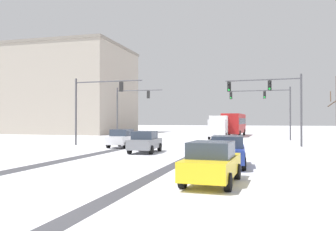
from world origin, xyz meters
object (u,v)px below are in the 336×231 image
object	(u,v)px
traffic_signal_near_left	(94,99)
traffic_signal_far_right	(267,102)
car_white_lead	(122,138)
traffic_signal_near_right	(273,95)
car_yellow_cab_fourth	(212,162)
office_building_far_left_block	(53,91)
car_blue_third	(228,151)
traffic_signal_far_left	(129,104)
box_truck_delivery	(219,126)
car_grey_second	(145,142)
bus_oncoming	(234,123)

from	to	relation	value
traffic_signal_near_left	traffic_signal_far_right	bearing A→B (deg)	41.09
car_white_lead	traffic_signal_near_left	bearing A→B (deg)	162.47
traffic_signal_near_right	car_yellow_cab_fourth	size ratio (longest dim) A/B	1.60
car_yellow_cab_fourth	office_building_far_left_block	bearing A→B (deg)	129.33
traffic_signal_near_left	office_building_far_left_block	bearing A→B (deg)	129.53
car_blue_third	office_building_far_left_block	world-z (taller)	office_building_far_left_block
traffic_signal_near_left	traffic_signal_far_left	xyz separation A→B (m)	(-0.34, 10.07, -0.06)
traffic_signal_far_right	box_truck_delivery	bearing A→B (deg)	166.98
traffic_signal_far_right	box_truck_delivery	world-z (taller)	traffic_signal_far_right
traffic_signal_near_right	car_grey_second	world-z (taller)	traffic_signal_near_right
traffic_signal_far_right	traffic_signal_near_left	bearing A→B (deg)	-138.91
bus_oncoming	office_building_far_left_block	xyz separation A→B (m)	(-34.66, 4.09, 6.03)
car_blue_third	bus_oncoming	xyz separation A→B (m)	(-2.36, 35.86, 1.18)
traffic_signal_near_left	box_truck_delivery	world-z (taller)	traffic_signal_near_left
traffic_signal_far_right	traffic_signal_near_right	bearing A→B (deg)	-88.41
traffic_signal_far_right	car_grey_second	world-z (taller)	traffic_signal_far_right
traffic_signal_far_left	car_grey_second	size ratio (longest dim) A/B	1.55
traffic_signal_far_right	car_blue_third	world-z (taller)	traffic_signal_far_right
traffic_signal_far_left	car_white_lead	size ratio (longest dim) A/B	1.58
box_truck_delivery	traffic_signal_far_right	bearing A→B (deg)	-13.02
traffic_signal_far_left	bus_oncoming	distance (m)	18.44
bus_oncoming	car_white_lead	bearing A→B (deg)	-107.84
car_grey_second	traffic_signal_far_right	bearing A→B (deg)	65.03
traffic_signal_far_right	office_building_far_left_block	world-z (taller)	office_building_far_left_block
car_white_lead	office_building_far_left_block	size ratio (longest dim) A/B	0.14
office_building_far_left_block	car_white_lead	bearing A→B (deg)	-47.68
bus_oncoming	office_building_far_left_block	size ratio (longest dim) A/B	0.39
traffic_signal_far_right	office_building_far_left_block	xyz separation A→B (m)	(-39.42, 13.99, 3.31)
traffic_signal_far_left	car_blue_third	world-z (taller)	traffic_signal_far_left
traffic_signal_near_right	car_yellow_cab_fourth	world-z (taller)	traffic_signal_near_right
car_blue_third	traffic_signal_near_left	bearing A→B (deg)	139.44
traffic_signal_far_right	traffic_signal_near_right	size ratio (longest dim) A/B	1.13
traffic_signal_far_right	bus_oncoming	distance (m)	11.32
car_yellow_cab_fourth	traffic_signal_far_left	bearing A→B (deg)	117.46
car_grey_second	box_truck_delivery	bearing A→B (deg)	81.94
car_yellow_cab_fourth	bus_oncoming	size ratio (longest dim) A/B	0.38
traffic_signal_near_left	car_yellow_cab_fourth	xyz separation A→B (m)	(13.67, -16.89, -3.67)
car_yellow_cab_fourth	bus_oncoming	bearing A→B (deg)	93.10
traffic_signal_near_left	car_yellow_cab_fourth	size ratio (longest dim) A/B	1.68
car_grey_second	car_blue_third	xyz separation A→B (m)	(6.74, -6.31, 0.00)
traffic_signal_near_left	traffic_signal_far_right	size ratio (longest dim) A/B	0.93
traffic_signal_near_left	car_blue_third	xyz separation A→B (m)	(13.81, -11.82, -3.67)
traffic_signal_near_right	traffic_signal_near_left	bearing A→B (deg)	-172.26
car_white_lead	car_yellow_cab_fourth	size ratio (longest dim) A/B	0.98
traffic_signal_far_left	bus_oncoming	world-z (taller)	traffic_signal_far_left
traffic_signal_far_left	bus_oncoming	xyz separation A→B (m)	(11.79, 13.97, -2.43)
traffic_signal_near_left	traffic_signal_near_right	size ratio (longest dim) A/B	1.05
traffic_signal_near_left	bus_oncoming	bearing A→B (deg)	64.53
car_grey_second	box_truck_delivery	xyz separation A→B (m)	(2.98, 21.08, 0.82)
traffic_signal_near_right	car_blue_third	world-z (taller)	traffic_signal_near_right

